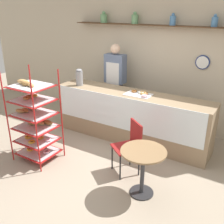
{
  "coord_description": "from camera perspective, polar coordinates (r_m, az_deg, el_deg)",
  "views": [
    {
      "loc": [
        2.16,
        -3.14,
        2.51
      ],
      "look_at": [
        0.0,
        0.38,
        0.84
      ],
      "focal_mm": 42.0,
      "sensor_mm": 36.0,
      "label": 1
    }
  ],
  "objects": [
    {
      "name": "back_wall",
      "position": [
        5.77,
        9.04,
        10.36
      ],
      "size": [
        10.0,
        0.3,
        2.7
      ],
      "color": "beige",
      "rests_on": "ground_plane"
    },
    {
      "name": "pastry_rack",
      "position": [
        4.59,
        -16.53,
        -1.35
      ],
      "size": [
        0.69,
        0.6,
        1.58
      ],
      "color": "#A51919",
      "rests_on": "ground_plane"
    },
    {
      "name": "coffee_carafe",
      "position": [
        5.46,
        -7.13,
        7.5
      ],
      "size": [
        0.14,
        0.14,
        0.34
      ],
      "color": "gray",
      "rests_on": "display_counter"
    },
    {
      "name": "cafe_chair",
      "position": [
        4.15,
        4.09,
        -6.61
      ],
      "size": [
        0.53,
        0.53,
        0.86
      ],
      "rotation": [
        0.0,
        0.0,
        5.64
      ],
      "color": "black",
      "rests_on": "ground_plane"
    },
    {
      "name": "donut_tray_counter",
      "position": [
        4.89,
        6.24,
        3.98
      ],
      "size": [
        0.49,
        0.32,
        0.05
      ],
      "color": "white",
      "rests_on": "display_counter"
    },
    {
      "name": "display_counter",
      "position": [
        5.15,
        4.07,
        -1.03
      ],
      "size": [
        3.12,
        0.63,
        0.98
      ],
      "color": "#937A5B",
      "rests_on": "ground_plane"
    },
    {
      "name": "ground_plane",
      "position": [
        4.56,
        -2.54,
        -11.33
      ],
      "size": [
        14.0,
        14.0,
        0.0
      ],
      "primitive_type": "plane",
      "color": "gray"
    },
    {
      "name": "person_worker",
      "position": [
        5.76,
        0.7,
        6.65
      ],
      "size": [
        0.44,
        0.23,
        1.78
      ],
      "color": "#282833",
      "rests_on": "ground_plane"
    },
    {
      "name": "cafe_table",
      "position": [
        3.68,
        6.76,
        -10.74
      ],
      "size": [
        0.63,
        0.63,
        0.7
      ],
      "color": "#262628",
      "rests_on": "ground_plane"
    }
  ]
}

